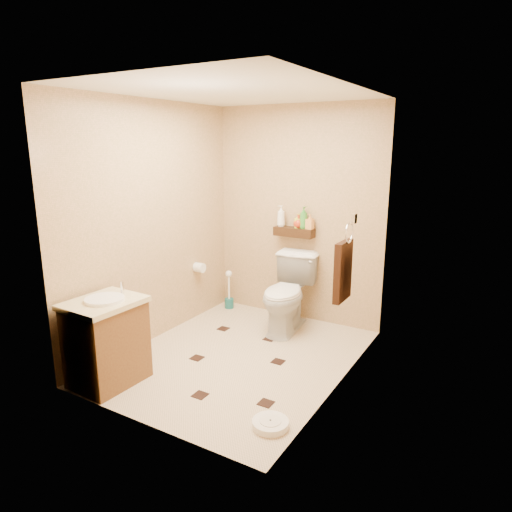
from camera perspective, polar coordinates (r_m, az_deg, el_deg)
The scene contains 19 objects.
ground at distance 4.46m, azimuth -2.20°, elevation -12.47°, with size 2.50×2.50×0.00m, color beige.
wall_back at distance 5.15m, azimuth 5.21°, elevation 5.12°, with size 2.00×0.04×2.40m, color tan.
wall_front at distance 3.12m, azimuth -14.85°, elevation -1.05°, with size 2.00×0.04×2.40m, color tan.
wall_left at distance 4.68m, azimuth -12.73°, elevation 3.95°, with size 0.04×2.50×2.40m, color tan.
wall_right at distance 3.64m, azimuth 11.00°, elevation 1.26°, with size 0.04×2.50×2.40m, color tan.
ceiling at distance 4.02m, azimuth -2.54°, elevation 19.86°, with size 2.00×2.50×0.02m, color silver.
wall_shelf at distance 5.11m, azimuth 4.78°, elevation 3.01°, with size 0.46×0.14×0.10m, color #36230E.
floor_accents at distance 4.38m, azimuth -2.13°, elevation -12.97°, with size 1.24×1.35×0.01m.
toilet at distance 4.93m, azimuth 3.94°, elevation -4.71°, with size 0.46×0.80×0.82m, color white.
vanity at distance 4.07m, azimuth -18.18°, elevation -10.01°, with size 0.52×0.62×0.85m.
bathroom_scale at distance 3.49m, azimuth 1.80°, elevation -20.21°, with size 0.33×0.33×0.05m.
toilet_brush at distance 5.64m, azimuth -3.39°, elevation -4.88°, with size 0.11×0.11×0.48m.
towel_ring at distance 3.96m, azimuth 10.87°, elevation -1.52°, with size 0.12×0.30×0.76m.
toilet_paper at distance 5.26m, azimuth -7.09°, elevation -1.44°, with size 0.12×0.11×0.12m.
bottle_a at distance 5.16m, azimuth 3.16°, elevation 5.03°, with size 0.09×0.09×0.24m, color white.
bottle_b at distance 5.07m, azimuth 5.26°, elevation 4.40°, with size 0.07×0.07×0.16m, color #D4E630.
bottle_c at distance 5.07m, azimuth 5.35°, elevation 4.34°, with size 0.12×0.12×0.15m, color red.
bottle_d at distance 5.04m, azimuth 5.97°, elevation 4.80°, with size 0.09×0.09×0.24m, color #378C2E.
bottle_e at distance 5.01m, azimuth 6.75°, elevation 4.30°, with size 0.08×0.08×0.17m, color #E5994C.
Camera 1 is at (2.17, -3.36, 1.98)m, focal length 32.00 mm.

